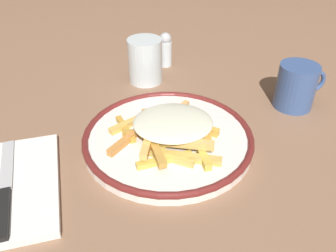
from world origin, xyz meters
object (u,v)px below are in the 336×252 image
at_px(fries_heap, 171,128).
at_px(coffee_mug, 297,86).
at_px(plate, 168,138).
at_px(salt_shaker, 165,49).
at_px(napkin, 7,187).
at_px(knife, 5,192).
at_px(water_glass, 145,61).

distance_m(fries_heap, coffee_mug, 0.28).
distance_m(plate, salt_shaker, 0.31).
bearing_deg(plate, napkin, -171.29).
distance_m(fries_heap, knife, 0.27).
bearing_deg(knife, plate, 12.77).
xyz_separation_m(knife, water_glass, (0.28, 0.30, 0.03)).
height_order(fries_heap, napkin, fries_heap).
relative_size(plate, water_glass, 3.00).
relative_size(napkin, salt_shaker, 2.63).
bearing_deg(plate, salt_shaker, 74.19).
bearing_deg(water_glass, fries_heap, -93.98).
bearing_deg(napkin, coffee_mug, 9.01).
xyz_separation_m(napkin, knife, (0.00, -0.02, 0.01)).
height_order(plate, fries_heap, fries_heap).
relative_size(fries_heap, knife, 0.93).
xyz_separation_m(plate, knife, (-0.26, -0.06, 0.00)).
bearing_deg(plate, coffee_mug, 9.28).
distance_m(napkin, coffee_mug, 0.54).
bearing_deg(napkin, water_glass, 44.80).
relative_size(napkin, water_glass, 2.22).
height_order(fries_heap, knife, fries_heap).
relative_size(fries_heap, napkin, 0.90).
relative_size(fries_heap, salt_shaker, 2.36).
xyz_separation_m(napkin, coffee_mug, (0.54, 0.08, 0.04)).
height_order(knife, water_glass, water_glass).
relative_size(plate, coffee_mug, 2.81).
xyz_separation_m(fries_heap, coffee_mug, (0.27, 0.05, 0.01)).
height_order(knife, salt_shaker, salt_shaker).
height_order(plate, napkin, plate).
bearing_deg(salt_shaker, water_glass, -135.62).
height_order(fries_heap, salt_shaker, salt_shaker).
bearing_deg(fries_heap, salt_shaker, 74.97).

